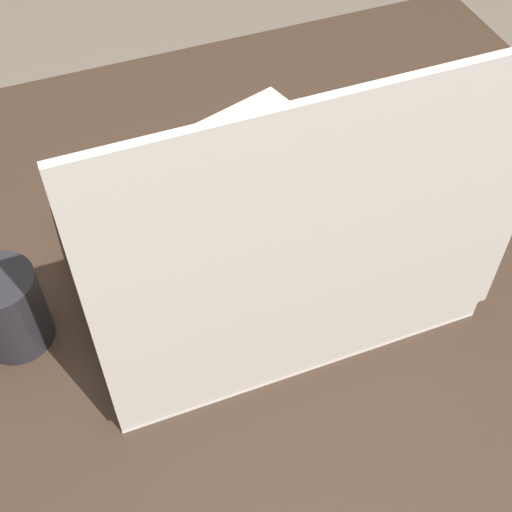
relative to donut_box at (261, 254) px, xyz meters
name	(u,v)px	position (x,y,z in m)	size (l,w,h in m)	color
dining_table	(212,344)	(0.07, 0.00, -0.14)	(1.23, 0.99, 0.71)	#38281E
donut_box	(261,254)	(0.00, 0.00, 0.00)	(0.40, 0.32, 0.36)	white
coffee_mug	(7,308)	(0.27, -0.03, -0.01)	(0.08, 0.08, 0.10)	#232328
paper_napkin	(252,122)	(-0.09, -0.28, -0.05)	(0.16, 0.13, 0.01)	beige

